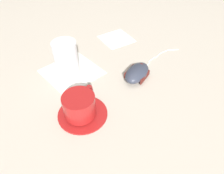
{
  "coord_description": "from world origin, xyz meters",
  "views": [
    {
      "loc": [
        -0.23,
        -0.47,
        0.46
      ],
      "look_at": [
        -0.01,
        -0.08,
        0.03
      ],
      "focal_mm": 35.0,
      "sensor_mm": 36.0,
      "label": 1
    }
  ],
  "objects_px": {
    "coffee_cup": "(80,105)",
    "computer_mouse": "(137,73)",
    "saucer": "(83,113)",
    "drinking_glass": "(66,58)"
  },
  "relations": [
    {
      "from": "drinking_glass",
      "to": "coffee_cup",
      "type": "bearing_deg",
      "value": -101.73
    },
    {
      "from": "coffee_cup",
      "to": "drinking_glass",
      "type": "distance_m",
      "value": 0.19
    },
    {
      "from": "computer_mouse",
      "to": "drinking_glass",
      "type": "distance_m",
      "value": 0.23
    },
    {
      "from": "saucer",
      "to": "computer_mouse",
      "type": "relative_size",
      "value": 1.09
    },
    {
      "from": "coffee_cup",
      "to": "drinking_glass",
      "type": "height_order",
      "value": "drinking_glass"
    },
    {
      "from": "saucer",
      "to": "computer_mouse",
      "type": "xyz_separation_m",
      "value": [
        0.21,
        0.05,
        0.02
      ]
    },
    {
      "from": "saucer",
      "to": "coffee_cup",
      "type": "height_order",
      "value": "coffee_cup"
    },
    {
      "from": "saucer",
      "to": "drinking_glass",
      "type": "distance_m",
      "value": 0.2
    },
    {
      "from": "coffee_cup",
      "to": "computer_mouse",
      "type": "height_order",
      "value": "coffee_cup"
    },
    {
      "from": "coffee_cup",
      "to": "drinking_glass",
      "type": "bearing_deg",
      "value": 78.27
    }
  ]
}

